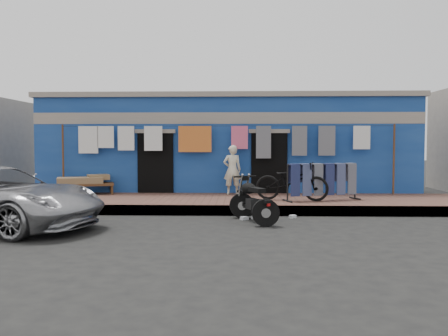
# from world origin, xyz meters

# --- Properties ---
(ground) EXTENTS (80.00, 80.00, 0.00)m
(ground) POSITION_xyz_m (0.00, 0.00, 0.00)
(ground) COLOR black
(ground) RESTS_ON ground
(sidewalk) EXTENTS (28.00, 3.00, 0.25)m
(sidewalk) POSITION_xyz_m (0.00, 3.00, 0.12)
(sidewalk) COLOR brown
(sidewalk) RESTS_ON ground
(curb) EXTENTS (28.00, 0.10, 0.25)m
(curb) POSITION_xyz_m (0.00, 1.55, 0.12)
(curb) COLOR gray
(curb) RESTS_ON ground
(building) EXTENTS (12.20, 5.20, 3.36)m
(building) POSITION_xyz_m (-0.00, 6.99, 1.69)
(building) COLOR navy
(building) RESTS_ON ground
(clothesline) EXTENTS (10.06, 0.06, 2.10)m
(clothesline) POSITION_xyz_m (-0.36, 4.25, 1.82)
(clothesline) COLOR brown
(clothesline) RESTS_ON sidewalk
(seated_person) EXTENTS (0.58, 0.43, 1.47)m
(seated_person) POSITION_xyz_m (0.18, 4.08, 0.99)
(seated_person) COLOR beige
(seated_person) RESTS_ON sidewalk
(bicycle) EXTENTS (2.05, 1.16, 1.25)m
(bicycle) POSITION_xyz_m (1.79, 2.64, 0.88)
(bicycle) COLOR black
(bicycle) RESTS_ON sidewalk
(motorcycle) EXTENTS (1.72, 1.99, 1.02)m
(motorcycle) POSITION_xyz_m (0.71, 0.61, 0.51)
(motorcycle) COLOR black
(motorcycle) RESTS_ON ground
(charpoy) EXTENTS (2.14, 1.79, 0.56)m
(charpoy) POSITION_xyz_m (-4.20, 3.97, 0.53)
(charpoy) COLOR brown
(charpoy) RESTS_ON sidewalk
(jeans_rack) EXTENTS (2.40, 1.77, 1.02)m
(jeans_rack) POSITION_xyz_m (2.61, 2.67, 0.76)
(jeans_rack) COLOR black
(jeans_rack) RESTS_ON sidewalk
(litter_a) EXTENTS (0.21, 0.20, 0.07)m
(litter_a) POSITION_xyz_m (0.51, 0.92, 0.04)
(litter_a) COLOR silver
(litter_a) RESTS_ON ground
(litter_b) EXTENTS (0.18, 0.18, 0.07)m
(litter_b) POSITION_xyz_m (1.66, 1.20, 0.04)
(litter_b) COLOR silver
(litter_b) RESTS_ON ground
(litter_c) EXTENTS (0.24, 0.25, 0.08)m
(litter_c) POSITION_xyz_m (0.78, 1.06, 0.04)
(litter_c) COLOR silver
(litter_c) RESTS_ON ground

